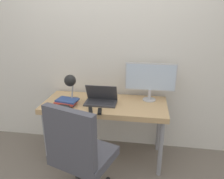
# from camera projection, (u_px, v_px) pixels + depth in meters

# --- Properties ---
(ground_plane) EXTENTS (12.00, 12.00, 0.00)m
(ground_plane) POSITION_uv_depth(u_px,v_px,m) (101.00, 172.00, 2.51)
(ground_plane) COLOR #70665B
(wall_back) EXTENTS (8.00, 0.05, 2.60)m
(wall_back) POSITION_uv_depth(u_px,v_px,m) (110.00, 49.00, 2.70)
(wall_back) COLOR silver
(wall_back) RESTS_ON ground_plane
(desk) EXTENTS (1.43, 0.61, 0.73)m
(desk) POSITION_uv_depth(u_px,v_px,m) (105.00, 108.00, 2.57)
(desk) COLOR tan
(desk) RESTS_ON ground_plane
(laptop) EXTENTS (0.36, 0.22, 0.21)m
(laptop) POSITION_uv_depth(u_px,v_px,m) (101.00, 99.00, 2.52)
(laptop) COLOR #38383D
(laptop) RESTS_ON desk
(monitor) EXTENTS (0.59, 0.15, 0.45)m
(monitor) POSITION_uv_depth(u_px,v_px,m) (150.00, 79.00, 2.54)
(monitor) COLOR #B7B7BC
(monitor) RESTS_ON desk
(desk_lamp) EXTENTS (0.13, 0.24, 0.35)m
(desk_lamp) POSITION_uv_depth(u_px,v_px,m) (70.00, 82.00, 2.45)
(desk_lamp) COLOR #4C4C51
(desk_lamp) RESTS_ON desk
(office_chair) EXTENTS (0.62, 0.61, 1.03)m
(office_chair) POSITION_uv_depth(u_px,v_px,m) (79.00, 151.00, 1.92)
(office_chair) COLOR black
(office_chair) RESTS_ON ground_plane
(book_stack) EXTENTS (0.27, 0.21, 0.06)m
(book_stack) POSITION_uv_depth(u_px,v_px,m) (66.00, 102.00, 2.48)
(book_stack) COLOR #334C8C
(book_stack) RESTS_ON desk
(tv_remote) EXTENTS (0.06, 0.14, 0.02)m
(tv_remote) POSITION_uv_depth(u_px,v_px,m) (100.00, 111.00, 2.31)
(tv_remote) COLOR black
(tv_remote) RESTS_ON desk
(media_remote) EXTENTS (0.08, 0.16, 0.02)m
(media_remote) POSITION_uv_depth(u_px,v_px,m) (90.00, 110.00, 2.33)
(media_remote) COLOR black
(media_remote) RESTS_ON desk
(game_controller) EXTENTS (0.15, 0.10, 0.04)m
(game_controller) POSITION_uv_depth(u_px,v_px,m) (65.00, 106.00, 2.42)
(game_controller) COLOR black
(game_controller) RESTS_ON desk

